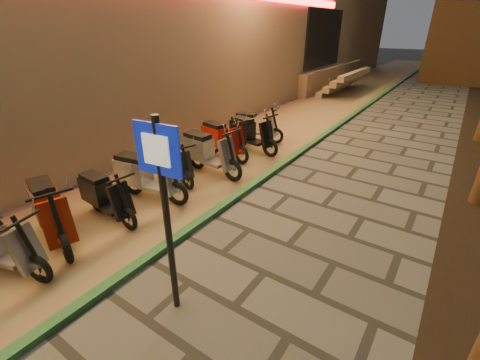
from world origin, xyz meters
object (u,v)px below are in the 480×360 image
Objects in this scene: scooter_11 at (221,139)px; scooter_13 at (253,126)px; scooter_6 at (50,210)px; scooter_7 at (103,195)px; scooter_10 at (206,152)px; scooter_12 at (249,133)px; scooter_8 at (143,175)px; scooter_9 at (173,161)px; pedestrian_sign at (164,196)px.

scooter_11 reaches higher than scooter_13.
scooter_11 is 1.75m from scooter_13.
scooter_6 is at bearing -101.77° from scooter_13.
scooter_10 is at bearing 87.87° from scooter_7.
scooter_6 is 1.02× the size of scooter_12.
scooter_7 is 2.85m from scooter_10.
scooter_13 is at bearing 100.03° from scooter_11.
scooter_10 is 1.18m from scooter_11.
scooter_8 is 0.97× the size of scooter_10.
scooter_13 is (0.06, 3.66, 0.04)m from scooter_9.
pedestrian_sign reaches higher than scooter_13.
scooter_9 is at bearing 97.62° from scooter_7.
scooter_11 reaches higher than scooter_7.
scooter_12 reaches higher than scooter_9.
scooter_8 is 4.71m from scooter_13.
scooter_8 is (-2.77, 1.87, -1.19)m from pedestrian_sign.
scooter_9 is 0.87× the size of scooter_11.
scooter_13 reaches higher than scooter_9.
scooter_10 reaches higher than scooter_6.
scooter_11 is (0.04, 1.91, 0.06)m from scooter_9.
scooter_10 is at bearing -80.45° from scooter_12.
scooter_10 reaches higher than scooter_7.
scooter_13 is at bearing 81.48° from scooter_8.
scooter_6 is at bearing -72.39° from scooter_9.
scooter_8 reaches higher than scooter_7.
scooter_9 is at bearing 89.42° from scooter_8.
scooter_10 is at bearing 116.97° from pedestrian_sign.
scooter_10 reaches higher than scooter_11.
scooter_8 is 1.18× the size of scooter_9.
scooter_8 is at bearing -76.94° from scooter_11.
pedestrian_sign reaches higher than scooter_8.
scooter_8 is 2.96m from scooter_11.
scooter_6 is 1.09× the size of scooter_13.
scooter_7 is (0.17, 0.95, -0.08)m from scooter_6.
scooter_8 is 3.87m from scooter_12.
scooter_13 is at bearing 101.08° from scooter_10.
pedestrian_sign is at bearing -44.00° from scooter_8.
scooter_6 is at bearing -105.30° from scooter_8.
scooter_11 is 1.05× the size of scooter_13.
pedestrian_sign is at bearing -56.62° from scooter_12.
pedestrian_sign is at bearing -48.49° from scooter_11.
scooter_13 is at bearing 106.07° from scooter_6.
scooter_8 is 1.01× the size of scooter_12.
scooter_10 is (0.25, 1.84, 0.02)m from scooter_8.
scooter_9 is 1.91m from scooter_11.
scooter_8 is at bearing 101.28° from scooter_6.
scooter_13 is (-0.37, 0.84, -0.04)m from scooter_12.
scooter_7 is 0.95× the size of scooter_13.
scooter_8 is 1.08× the size of scooter_13.
scooter_7 is at bearing -77.81° from scooter_11.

